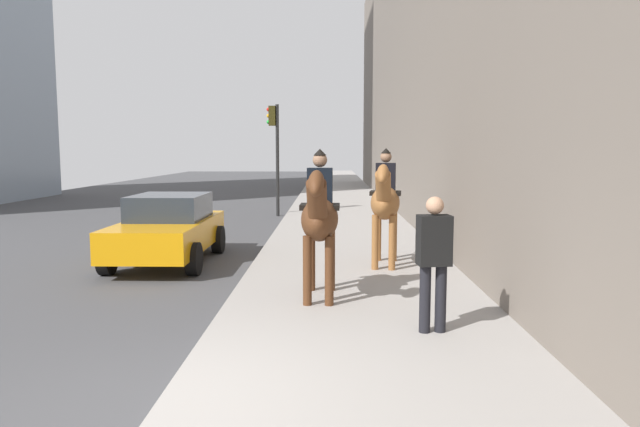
# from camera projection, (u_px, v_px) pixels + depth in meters

# --- Properties ---
(sidewalk_slab) EXTENTS (120.00, 4.04, 0.12)m
(sidewalk_slab) POSITION_uv_depth(u_px,v_px,m) (380.00, 412.00, 5.12)
(sidewalk_slab) COLOR gray
(sidewalk_slab) RESTS_ON ground
(mounted_horse_near) EXTENTS (2.15, 0.61, 2.28)m
(mounted_horse_near) POSITION_uv_depth(u_px,v_px,m) (319.00, 217.00, 8.67)
(mounted_horse_near) COLOR #4C2B16
(mounted_horse_near) RESTS_ON sidewalk_slab
(mounted_horse_far) EXTENTS (2.15, 0.77, 2.30)m
(mounted_horse_far) POSITION_uv_depth(u_px,v_px,m) (385.00, 201.00, 11.17)
(mounted_horse_far) COLOR brown
(mounted_horse_far) RESTS_ON sidewalk_slab
(pedestrian_greeting) EXTENTS (0.30, 0.43, 1.70)m
(pedestrian_greeting) POSITION_uv_depth(u_px,v_px,m) (434.00, 255.00, 7.09)
(pedestrian_greeting) COLOR black
(pedestrian_greeting) RESTS_ON sidewalk_slab
(car_near_lane) EXTENTS (3.89, 1.89, 1.44)m
(car_near_lane) POSITION_uv_depth(u_px,v_px,m) (168.00, 228.00, 12.18)
(car_near_lane) COLOR orange
(car_near_lane) RESTS_ON ground
(traffic_light_near_curb) EXTENTS (0.20, 0.44, 4.01)m
(traffic_light_near_curb) POSITION_uv_depth(u_px,v_px,m) (275.00, 142.00, 20.62)
(traffic_light_near_curb) COLOR black
(traffic_light_near_curb) RESTS_ON ground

